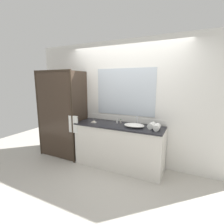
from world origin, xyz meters
name	(u,v)px	position (x,y,z in m)	size (l,w,h in m)	color
ground_plane	(118,166)	(0.00, 0.00, 0.00)	(8.00, 8.00, 0.00)	#B7B2A8
wall_back_with_mirror	(125,103)	(0.00, 0.34, 1.31)	(4.40, 0.06, 2.60)	silver
vanity_cabinet	(119,146)	(0.00, 0.01, 0.45)	(1.80, 0.58, 0.90)	silver
shower_enclosure	(63,115)	(-1.27, -0.19, 1.02)	(1.20, 0.59, 2.00)	#2D2319
sink_basin	(134,125)	(0.33, -0.01, 0.93)	(0.39, 0.27, 0.07)	white
faucet	(137,122)	(0.33, 0.16, 0.95)	(0.17, 0.13, 0.17)	silver
soap_dish	(94,122)	(-0.55, -0.06, 0.91)	(0.10, 0.07, 0.04)	silver
amenity_bottle_conditioner	(117,121)	(-0.08, 0.10, 0.95)	(0.03, 0.03, 0.10)	white
amenity_bottle_lotion	(121,121)	(-0.03, 0.17, 0.94)	(0.03, 0.03, 0.08)	silver
rolled_towel_near_edge	(157,127)	(0.76, -0.04, 0.95)	(0.11, 0.11, 0.20)	white
rolled_towel_middle	(152,126)	(0.65, 0.03, 0.95)	(0.11, 0.11, 0.19)	white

